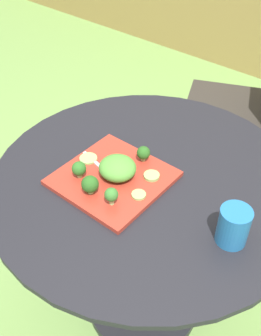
{
  "coord_description": "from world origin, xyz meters",
  "views": [
    {
      "loc": [
        0.52,
        -0.71,
        1.5
      ],
      "look_at": [
        -0.03,
        -0.04,
        0.74
      ],
      "focal_mm": 43.02,
      "sensor_mm": 36.0,
      "label": 1
    }
  ],
  "objects": [
    {
      "name": "ground_plane",
      "position": [
        0.0,
        0.0,
        0.0
      ],
      "size": [
        12.0,
        12.0,
        0.0
      ],
      "primitive_type": "plane",
      "color": "#70994C"
    },
    {
      "name": "fork",
      "position": [
        -0.12,
        -0.07,
        0.72
      ],
      "size": [
        0.15,
        0.05,
        0.0
      ],
      "color": "silver",
      "rests_on": "salad_plate"
    },
    {
      "name": "cucumber_slice_0",
      "position": [
        -0.18,
        -0.06,
        0.72
      ],
      "size": [
        0.05,
        0.05,
        0.01
      ],
      "primitive_type": "cylinder",
      "color": "#8EB766",
      "rests_on": "salad_plate"
    },
    {
      "name": "patio_table",
      "position": [
        0.0,
        0.0,
        0.46
      ],
      "size": [
        0.93,
        0.93,
        0.7
      ],
      "color": "black",
      "rests_on": "ground_plane"
    },
    {
      "name": "broccoli_floret_2",
      "position": [
        0.0,
        -0.16,
        0.75
      ],
      "size": [
        0.04,
        0.04,
        0.05
      ],
      "color": "#99B770",
      "rests_on": "salad_plate"
    },
    {
      "name": "patio_chair",
      "position": [
        -0.08,
        0.92,
        0.53
      ],
      "size": [
        0.58,
        0.58,
        0.9
      ],
      "color": "#332D28",
      "rests_on": "ground_plane"
    },
    {
      "name": "broccoli_floret_3",
      "position": [
        -0.14,
        -0.14,
        0.75
      ],
      "size": [
        0.04,
        0.04,
        0.05
      ],
      "color": "#99B770",
      "rests_on": "salad_plate"
    },
    {
      "name": "cucumber_slice_1",
      "position": [
        0.04,
        -0.09,
        0.72
      ],
      "size": [
        0.04,
        0.04,
        0.01
      ],
      "primitive_type": "cylinder",
      "color": "#8EB766",
      "rests_on": "salad_plate"
    },
    {
      "name": "cucumber_slice_2",
      "position": [
        0.02,
        -0.01,
        0.72
      ],
      "size": [
        0.05,
        0.05,
        0.01
      ],
      "primitive_type": "cylinder",
      "color": "#8EB766",
      "rests_on": "salad_plate"
    },
    {
      "name": "lettuce_mound",
      "position": [
        -0.06,
        -0.06,
        0.75
      ],
      "size": [
        0.11,
        0.11,
        0.06
      ],
      "primitive_type": "ellipsoid",
      "color": "#519338",
      "rests_on": "salad_plate"
    },
    {
      "name": "drinking_glass",
      "position": [
        0.3,
        -0.05,
        0.75
      ],
      "size": [
        0.08,
        0.08,
        0.1
      ],
      "color": "#236BA8",
      "rests_on": "patio_table"
    },
    {
      "name": "broccoli_floret_1",
      "position": [
        -0.05,
        0.04,
        0.75
      ],
      "size": [
        0.04,
        0.04,
        0.05
      ],
      "color": "#99B770",
      "rests_on": "salad_plate"
    },
    {
      "name": "broccoli_floret_0",
      "position": [
        -0.07,
        -0.16,
        0.75
      ],
      "size": [
        0.05,
        0.05,
        0.06
      ],
      "color": "#99B770",
      "rests_on": "salad_plate"
    },
    {
      "name": "salad_plate",
      "position": [
        -0.07,
        -0.07,
        0.71
      ],
      "size": [
        0.29,
        0.29,
        0.01
      ],
      "primitive_type": "cube",
      "color": "#AD3323",
      "rests_on": "patio_table"
    }
  ]
}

